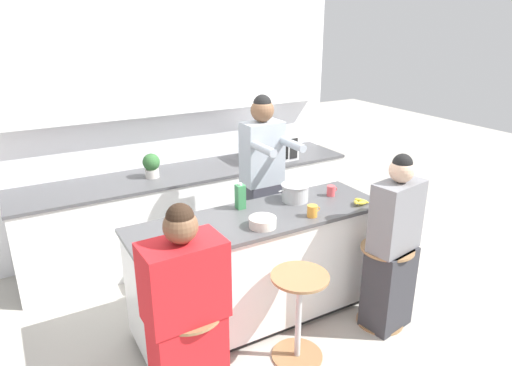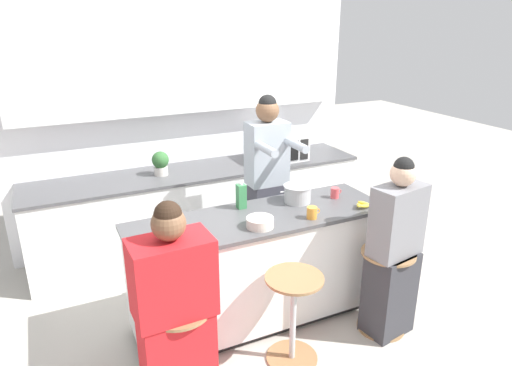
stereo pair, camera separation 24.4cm
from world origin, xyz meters
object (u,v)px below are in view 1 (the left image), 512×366
Objects in this scene: bar_stool_leftmost at (191,350)px; juice_carton at (240,197)px; banana_bunch at (360,202)px; coffee_cup_near at (331,191)px; microwave at (269,147)px; person_seated_near at (392,252)px; kitchen_island at (260,268)px; person_cooking at (262,191)px; coffee_cup_far at (312,211)px; cooking_pot at (295,193)px; bar_stool_center at (299,310)px; potted_plant at (151,165)px; fruit_bowl at (263,222)px; person_wrapped_blanket at (186,319)px; bar_stool_rightmost at (384,279)px.

bar_stool_leftmost is 3.22× the size of juice_carton.
coffee_cup_near is at bearing 104.97° from banana_bunch.
microwave is (0.10, 1.58, 0.08)m from banana_bunch.
person_seated_near is at bearing -1.05° from bar_stool_leftmost.
kitchen_island is 1.05m from person_seated_near.
person_cooking is 0.90m from banana_bunch.
bar_stool_leftmost is 1.69m from person_seated_near.
coffee_cup_far reaches higher than bar_stool_leftmost.
cooking_pot is at bearing 140.51° from banana_bunch.
coffee_cup_far is at bearing 44.94° from bar_stool_center.
potted_plant reaches higher than coffee_cup_near.
fruit_bowl reaches higher than banana_bunch.
fruit_bowl is at bearing 26.02° from person_wrapped_blanket.
bar_stool_leftmost is 0.48× the size of person_seated_near.
person_cooking is at bearing 41.49° from person_wrapped_blanket.
fruit_bowl reaches higher than bar_stool_center.
person_seated_near reaches higher than juice_carton.
fruit_bowl is (-0.08, -0.18, 0.50)m from kitchen_island.
person_seated_near is (0.02, -0.04, 0.26)m from bar_stool_rightmost.
cooking_pot is (0.41, 0.67, 0.60)m from bar_stool_center.
bar_stool_center is 3.22× the size of juice_carton.
bar_stool_leftmost is at bearing -168.27° from banana_bunch.
person_seated_near is at bearing -36.93° from coffee_cup_far.
person_wrapped_blanket is at bearing -134.95° from juice_carton.
person_seated_near is 6.04× the size of potted_plant.
bar_stool_center is 0.89m from person_seated_near.
potted_plant is at bearing 101.82° from bar_stool_center.
person_cooking is 15.76× the size of coffee_cup_far.
juice_carton is 1.25m from potted_plant.
person_cooking is (1.16, 1.10, 0.49)m from bar_stool_leftmost.
cooking_pot is at bearing 121.84° from bar_stool_rightmost.
microwave is (0.09, 1.92, 0.62)m from bar_stool_rightmost.
microwave is (0.51, 1.25, 0.03)m from cooking_pot.
bar_stool_leftmost is 1.01m from fruit_bowl.
bar_stool_rightmost is at bearing -92.58° from microwave.
person_wrapped_blanket reaches higher than bar_stool_rightmost.
bar_stool_rightmost is 0.39× the size of person_cooking.
kitchen_island is 1.00m from bar_stool_leftmost.
banana_bunch is at bearing -93.46° from microwave.
bar_stool_leftmost is 2.87× the size of potted_plant.
banana_bunch is (0.82, -0.21, 0.48)m from kitchen_island.
person_cooking reaches higher than coffee_cup_far.
person_cooking reaches higher than person_wrapped_blanket.
microwave is (0.58, 0.83, 0.14)m from person_cooking.
microwave is at bearing 70.09° from coffee_cup_far.
person_cooking is 0.84m from fruit_bowl.
coffee_cup_far is (0.01, -0.75, 0.08)m from person_cooking.
juice_carton reaches higher than coffee_cup_far.
cooking_pot is (-0.42, 0.68, 0.60)m from bar_stool_rightmost.
bar_stool_leftmost is 3.43× the size of fruit_bowl.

